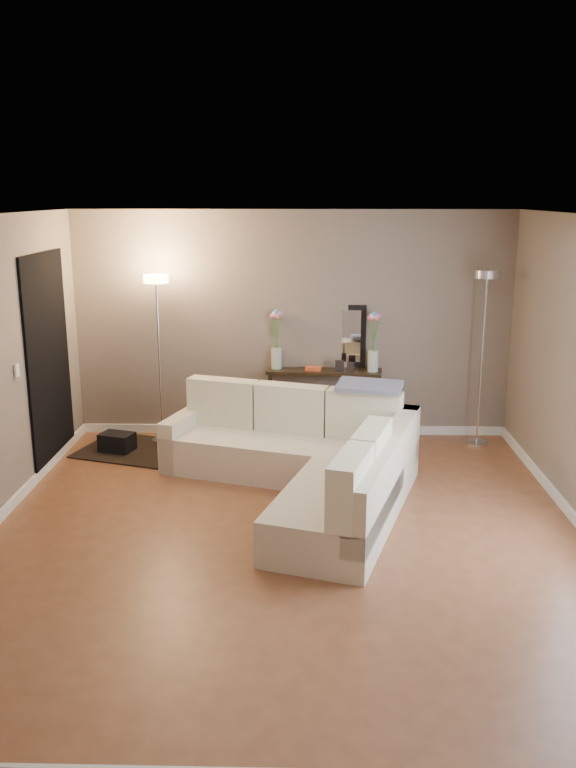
{
  "coord_description": "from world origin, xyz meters",
  "views": [
    {
      "loc": [
        0.16,
        -5.73,
        2.76
      ],
      "look_at": [
        0.0,
        0.8,
        1.1
      ],
      "focal_mm": 35.0,
      "sensor_mm": 36.0,
      "label": 1
    }
  ],
  "objects_px": {
    "sectional_sofa": "(309,459)",
    "floor_lamp_unlit": "(484,323)",
    "floor_lamp_lit": "(158,326)",
    "console_table": "(317,399)"
  },
  "relations": [
    {
      "from": "sectional_sofa",
      "to": "floor_lamp_unlit",
      "type": "height_order",
      "value": "floor_lamp_unlit"
    },
    {
      "from": "floor_lamp_unlit",
      "to": "sectional_sofa",
      "type": "bearing_deg",
      "value": -143.07
    },
    {
      "from": "floor_lamp_lit",
      "to": "console_table",
      "type": "bearing_deg",
      "value": 7.75
    },
    {
      "from": "sectional_sofa",
      "to": "floor_lamp_unlit",
      "type": "relative_size",
      "value": 1.53
    },
    {
      "from": "floor_lamp_unlit",
      "to": "floor_lamp_lit",
      "type": "bearing_deg",
      "value": 179.96
    },
    {
      "from": "sectional_sofa",
      "to": "floor_lamp_lit",
      "type": "xyz_separation_m",
      "value": [
        -1.67,
        1.44,
        1.02
      ]
    },
    {
      "from": "sectional_sofa",
      "to": "console_table",
      "type": "distance_m",
      "value": 1.69
    },
    {
      "from": "console_table",
      "to": "floor_lamp_unlit",
      "type": "height_order",
      "value": "floor_lamp_unlit"
    },
    {
      "from": "sectional_sofa",
      "to": "floor_lamp_unlit",
      "type": "distance_m",
      "value": 2.62
    },
    {
      "from": "floor_lamp_lit",
      "to": "floor_lamp_unlit",
      "type": "xyz_separation_m",
      "value": [
        3.59,
        -0.0,
        0.05
      ]
    }
  ]
}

